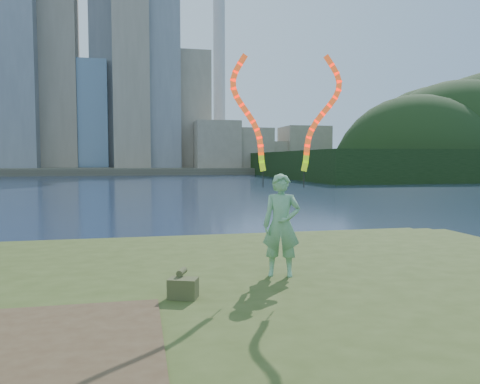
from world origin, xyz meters
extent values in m
plane|color=#17233B|center=(0.00, 0.00, 0.00)|extent=(320.00, 320.00, 0.00)
cube|color=#39491A|center=(0.00, -2.50, 0.15)|extent=(20.00, 18.00, 0.30)
cube|color=#39491A|center=(0.00, -2.20, 0.40)|extent=(17.00, 15.00, 0.30)
cube|color=#39491A|center=(0.00, -2.00, 0.65)|extent=(14.00, 12.00, 0.30)
cube|color=#47331E|center=(-2.20, -3.20, 0.81)|extent=(3.20, 3.00, 0.02)
cube|color=#4E4939|center=(0.00, 95.00, 0.60)|extent=(320.00, 40.00, 1.20)
cylinder|color=silver|center=(18.00, 102.00, 30.20)|extent=(2.80, 2.80, 58.00)
cube|color=black|center=(55.00, 60.00, 2.00)|extent=(70.00, 42.00, 4.00)
imported|color=#1C7B2F|center=(1.56, -0.69, 1.69)|extent=(0.75, 0.62, 1.78)
cylinder|color=black|center=(1.29, -0.47, 2.48)|extent=(0.02, 0.02, 0.30)
cylinder|color=black|center=(1.96, -0.70, 2.48)|extent=(0.02, 0.02, 0.30)
cube|color=#3F4425|center=(-0.24, -1.67, 0.95)|extent=(0.48, 0.40, 0.30)
cylinder|color=#3F4425|center=(-0.24, -1.47, 1.14)|extent=(0.19, 0.29, 0.10)
camera|label=1|loc=(-0.84, -8.40, 2.83)|focal=35.00mm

